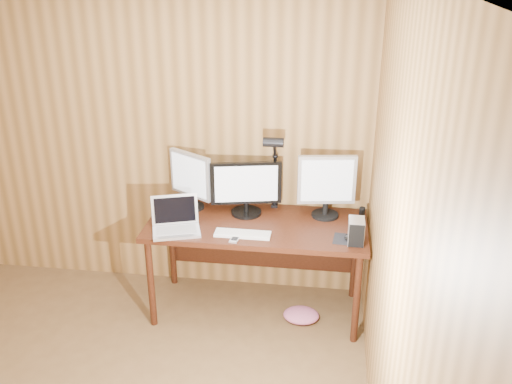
% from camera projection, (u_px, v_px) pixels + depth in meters
% --- Properties ---
extents(room_shell, '(4.00, 4.00, 4.00)m').
position_uv_depth(room_shell, '(7.00, 272.00, 2.59)').
color(room_shell, brown).
rests_on(room_shell, ground).
extents(desk, '(1.60, 0.70, 0.75)m').
position_uv_depth(desk, '(258.00, 233.00, 4.27)').
color(desk, '#35160B').
rests_on(desk, floor).
extents(monitor_center, '(0.52, 0.23, 0.41)m').
position_uv_depth(monitor_center, '(246.00, 188.00, 4.22)').
color(monitor_center, black).
rests_on(monitor_center, desk).
extents(monitor_left, '(0.35, 0.24, 0.45)m').
position_uv_depth(monitor_left, '(191.00, 179.00, 4.31)').
color(monitor_left, black).
rests_on(monitor_left, desk).
extents(monitor_right, '(0.43, 0.20, 0.48)m').
position_uv_depth(monitor_right, '(327.00, 184.00, 4.16)').
color(monitor_right, black).
rests_on(monitor_right, desk).
extents(laptop, '(0.39, 0.34, 0.24)m').
position_uv_depth(laptop, '(176.00, 222.00, 4.05)').
color(laptop, silver).
rests_on(laptop, desk).
extents(keyboard, '(0.39, 0.12, 0.02)m').
position_uv_depth(keyboard, '(243.00, 234.00, 3.99)').
color(keyboard, white).
rests_on(keyboard, desk).
extents(mousepad, '(0.22, 0.19, 0.00)m').
position_uv_depth(mousepad, '(348.00, 240.00, 3.92)').
color(mousepad, black).
rests_on(mousepad, desk).
extents(mouse, '(0.07, 0.11, 0.04)m').
position_uv_depth(mouse, '(349.00, 237.00, 3.92)').
color(mouse, black).
rests_on(mouse, mousepad).
extents(hard_drive, '(0.11, 0.16, 0.17)m').
position_uv_depth(hard_drive, '(356.00, 231.00, 3.86)').
color(hard_drive, silver).
rests_on(hard_drive, desk).
extents(phone, '(0.07, 0.11, 0.01)m').
position_uv_depth(phone, '(235.00, 239.00, 3.92)').
color(phone, silver).
rests_on(phone, desk).
extents(speaker, '(0.04, 0.04, 0.11)m').
position_uv_depth(speaker, '(362.00, 214.00, 4.18)').
color(speaker, black).
rests_on(speaker, desk).
extents(desk_lamp, '(0.15, 0.21, 0.65)m').
position_uv_depth(desk_lamp, '(274.00, 162.00, 4.19)').
color(desk_lamp, black).
rests_on(desk_lamp, desk).
extents(fabric_pile, '(0.32, 0.29, 0.09)m').
position_uv_depth(fabric_pile, '(301.00, 315.00, 4.31)').
color(fabric_pile, '#C86085').
rests_on(fabric_pile, floor).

